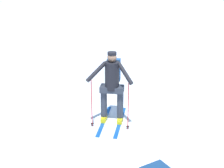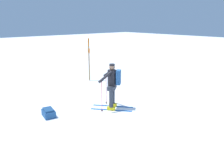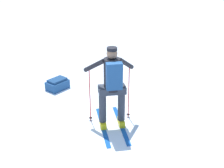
# 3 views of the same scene
# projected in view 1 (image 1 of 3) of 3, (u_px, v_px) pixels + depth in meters

# --- Properties ---
(ground_plane) EXTENTS (80.00, 80.00, 0.00)m
(ground_plane) POSITION_uv_depth(u_px,v_px,m) (140.00, 120.00, 7.52)
(ground_plane) COLOR white
(skier) EXTENTS (1.50, 1.36, 1.71)m
(skier) POSITION_uv_depth(u_px,v_px,m) (112.00, 83.00, 7.10)
(skier) COLOR #144C9E
(skier) RESTS_ON ground_plane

